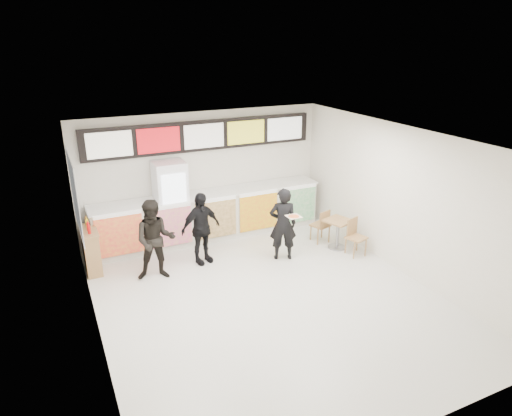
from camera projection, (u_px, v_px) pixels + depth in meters
floor at (268, 298)px, 8.54m from camera, size 7.00×7.00×0.00m
ceiling at (270, 140)px, 7.49m from camera, size 7.00×7.00×0.00m
wall_back at (204, 174)px, 10.98m from camera, size 6.00×0.00×6.00m
wall_left at (90, 257)px, 6.82m from camera, size 0.00×7.00×7.00m
wall_right at (401, 200)px, 9.21m from camera, size 0.00×7.00×7.00m
service_counter at (211, 215)px, 10.96m from camera, size 5.56×0.77×1.14m
menu_board at (203, 136)px, 10.57m from camera, size 5.50×0.14×0.70m
drinks_fridge at (171, 204)px, 10.45m from camera, size 0.70×0.67×2.00m
mirror_panel at (74, 194)px, 8.81m from camera, size 0.01×2.00×1.50m
customer_main at (283, 224)px, 9.83m from camera, size 0.69×0.58×1.62m
customer_left at (155, 240)px, 9.00m from camera, size 0.94×0.82×1.66m
customer_mid at (201, 228)px, 9.66m from camera, size 0.99×0.60×1.58m
pizza_slice at (294, 216)px, 9.32m from camera, size 0.36×0.36×0.02m
cafe_table at (338, 229)px, 10.44m from camera, size 0.82×1.45×0.82m
condiment_ledge at (91, 250)px, 9.41m from camera, size 0.33×0.82×1.10m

